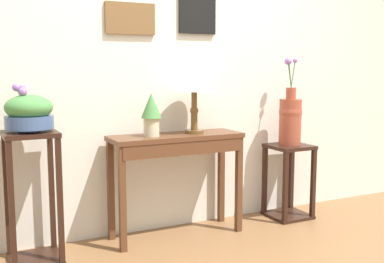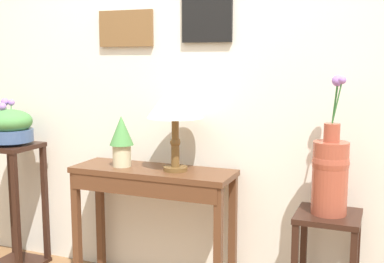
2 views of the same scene
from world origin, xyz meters
The scene contains 8 objects.
back_wall_with_art centered at (0.00, 1.48, 1.40)m, with size 9.00×0.13×2.80m.
console_table centered at (-0.14, 1.20, 0.65)m, with size 1.02×0.34×0.79m.
table_lamp centered at (0.02, 1.22, 1.21)m, with size 0.34×0.34×0.55m.
potted_plant_on_console centered at (-0.34, 1.21, 0.97)m, with size 0.15×0.15×0.32m.
pedestal_stand_left centered at (-1.20, 1.18, 0.44)m, with size 0.34×0.34×0.88m.
planter_bowl_wide_left centered at (-1.20, 1.18, 1.01)m, with size 0.31×0.31×0.31m.
pedestal_stand_right centered at (0.92, 1.21, 0.32)m, with size 0.34×0.34×0.64m.
flower_vase_tall_right centered at (0.92, 1.21, 0.88)m, with size 0.20×0.20×0.74m.
Camera 1 is at (-1.61, -2.00, 1.29)m, focal length 44.31 mm.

